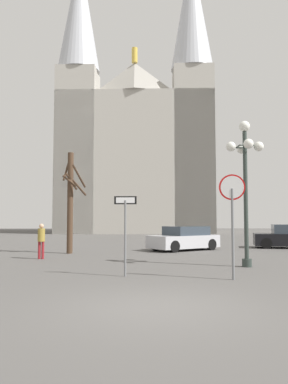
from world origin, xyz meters
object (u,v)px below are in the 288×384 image
Objects in this scene: bare_tree at (71,200)px; pedestrian_walking at (41,238)px; street_lamp at (245,168)px; one_way_arrow_sign at (125,225)px; stop_sign at (232,205)px; parked_car_far_silver at (184,239)px; cathedral at (136,143)px.

bare_tree is 3.34× the size of pedestrian_walking.
pedestrian_walking is at bearing 162.78° from street_lamp.
one_way_arrow_sign is at bearing -66.58° from bare_tree.
stop_sign is 10.59m from parked_car_far_silver.
one_way_arrow_sign is (-3.26, 0.61, -0.59)m from stop_sign.
street_lamp is (4.44, 2.41, 2.11)m from one_way_arrow_sign.
bare_tree is 1.21× the size of parked_car_far_silver.
one_way_arrow_sign is at bearing 169.34° from stop_sign.
street_lamp is (1.18, 3.03, 1.53)m from stop_sign.
pedestrian_walking is at bearing 129.00° from one_way_arrow_sign.
bare_tree is (-3.35, 7.73, 1.16)m from one_way_arrow_sign.
street_lamp is 8.22m from parked_car_far_silver.
street_lamp is at bearing -17.22° from pedestrian_walking.
bare_tree is 6.82m from parked_car_far_silver.
street_lamp is 9.47m from bare_tree.
cathedral is 35.07m from street_lamp.
bare_tree is at bearing -160.90° from parked_car_far_silver.
stop_sign is at bearing -10.66° from one_way_arrow_sign.
pedestrian_walking is at bearing 142.37° from stop_sign.
street_lamp reaches higher than pedestrian_walking.
parked_car_far_silver is (3.65, -26.36, -10.81)m from cathedral.
stop_sign is at bearing -111.22° from street_lamp.
stop_sign is 9.37m from pedestrian_walking.
cathedral is at bearing 85.05° from bare_tree.
one_way_arrow_sign is at bearing -88.60° from cathedral.
bare_tree is at bearing 128.39° from stop_sign.
street_lamp is at bearing -81.05° from cathedral.
parked_car_far_silver is 8.38m from pedestrian_walking.
one_way_arrow_sign is 6.54m from pedestrian_walking.
cathedral is at bearing 84.11° from pedestrian_walking.
one_way_arrow_sign is 5.48m from street_lamp.
stop_sign is 3.59m from street_lamp.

